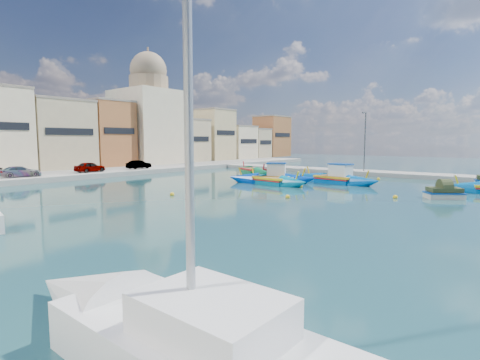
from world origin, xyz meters
TOP-DOWN VIEW (x-y plane):
  - ground at (0.00, 0.00)m, footprint 160.00×160.00m
  - east_quay at (18.00, 0.00)m, footprint 4.00×70.00m
  - north_quay at (0.00, 32.00)m, footprint 80.00×8.00m
  - north_townhouses at (6.68, 39.36)m, footprint 83.20×7.87m
  - church_block at (10.00, 40.00)m, footprint 10.00×10.00m
  - quay_street_lamp at (17.44, 6.00)m, footprint 1.18×0.16m
  - parked_cars at (-7.47, 30.50)m, footprint 18.56×2.21m
  - luzzu_turquoise_cabin at (6.27, 4.67)m, footprint 3.82×10.15m
  - luzzu_blue_cabin at (2.18, 9.88)m, footprint 6.33×9.18m
  - luzzu_cyan_mid at (9.49, 17.82)m, footprint 6.26×8.95m
  - luzzu_green at (1.18, 8.97)m, footprint 3.12×8.39m
  - tender_near at (1.73, -6.15)m, footprint 2.72×2.98m
  - yacht_south at (-25.32, -5.32)m, footprint 2.60×10.25m
  - mooring_buoys at (0.10, 5.75)m, footprint 23.05×18.72m

SIDE VIEW (x-z plane):
  - ground at x=0.00m, z-range 0.00..0.00m
  - mooring_buoys at x=0.10m, z-range -0.10..0.26m
  - east_quay at x=18.00m, z-range 0.00..0.50m
  - luzzu_green at x=1.18m, z-range -1.01..1.57m
  - luzzu_cyan_mid at x=9.49m, z-range -1.06..1.62m
  - north_quay at x=0.00m, z-range 0.00..0.60m
  - luzzu_turquoise_cabin at x=6.27m, z-range -1.21..1.98m
  - luzzu_blue_cabin at x=2.18m, z-range -1.23..2.03m
  - tender_near at x=1.73m, z-range -0.25..1.05m
  - yacht_south at x=-25.32m, z-range -5.34..6.25m
  - parked_cars at x=-7.47m, z-range 0.57..1.81m
  - quay_street_lamp at x=17.44m, z-range 0.34..8.34m
  - north_townhouses at x=6.68m, z-range -0.10..10.09m
  - church_block at x=10.00m, z-range -1.14..17.96m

